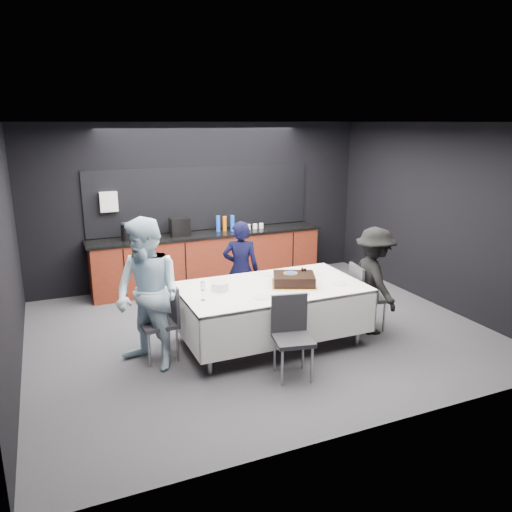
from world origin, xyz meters
The scene contains 18 objects.
ground centered at (0.00, 0.00, 0.00)m, with size 6.00×6.00×0.00m, color #434348.
room_shell centered at (0.00, 0.00, 1.86)m, with size 6.04×5.04×2.82m.
kitchenette centered at (-0.02, 2.22, 0.54)m, with size 4.10×0.64×2.05m.
party_table centered at (0.00, -0.40, 0.64)m, with size 2.32×1.32×0.78m.
cake_assembly centered at (0.29, -0.46, 0.85)m, with size 0.70×0.64×0.17m.
plate_stack centered at (-0.66, -0.30, 0.83)m, with size 0.22×0.22×0.10m, color white.
loose_plate_near centered at (-0.28, -0.75, 0.78)m, with size 0.21×0.21×0.01m, color white.
loose_plate_right_a centered at (0.77, -0.19, 0.78)m, with size 0.19×0.19×0.01m, color white.
loose_plate_right_b centered at (0.84, -0.66, 0.78)m, with size 0.21×0.21×0.01m, color white.
loose_plate_far centered at (0.13, 0.05, 0.78)m, with size 0.19×0.19×0.01m, color white.
fork_pile centered at (0.20, -0.85, 0.79)m, with size 0.16×0.10×0.03m, color white.
champagne_flute centered at (-0.96, -0.56, 0.94)m, with size 0.06×0.06×0.22m.
chair_left centered at (-1.36, -0.27, 0.53)m, with size 0.45×0.45×0.92m.
chair_right centered at (1.35, -0.50, 0.53)m, with size 0.48×0.48×0.92m.
chair_near centered at (-0.14, -1.25, 0.53)m, with size 0.49×0.49×0.92m.
person_center centered at (-0.02, 0.61, 0.72)m, with size 0.53×0.34×1.44m, color black.
person_left centered at (-1.57, -0.44, 0.89)m, with size 0.87×0.67×1.78m, color silver.
person_right centered at (1.42, -0.62, 0.73)m, with size 0.94×0.54×1.46m, color black.
Camera 1 is at (-2.55, -5.87, 2.81)m, focal length 35.00 mm.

